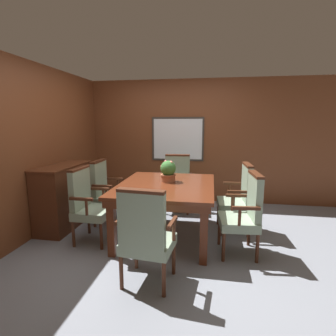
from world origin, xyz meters
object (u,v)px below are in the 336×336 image
at_px(potted_plant, 168,171).
at_px(sideboard_cabinet, 64,196).
at_px(dining_table, 166,190).
at_px(chair_head_far, 177,181).
at_px(chair_right_near, 245,211).
at_px(chair_right_far, 239,196).
at_px(chair_left_far, 106,190).
at_px(chair_head_near, 146,234).
at_px(chair_left_near, 88,202).

bearing_deg(potted_plant, sideboard_cabinet, -178.38).
height_order(dining_table, chair_head_far, chair_head_far).
xyz_separation_m(chair_right_near, potted_plant, (-1.03, 0.49, 0.38)).
bearing_deg(chair_right_near, chair_right_far, 175.43).
bearing_deg(chair_left_far, sideboard_cabinet, 111.22).
distance_m(chair_head_near, sideboard_cabinet, 2.08).
relative_size(chair_right_near, chair_left_near, 1.00).
bearing_deg(dining_table, sideboard_cabinet, 176.37).
xyz_separation_m(chair_head_far, chair_left_near, (-1.02, -1.49, 0.00)).
bearing_deg(chair_right_far, chair_right_near, -3.20).
height_order(chair_left_near, sideboard_cabinet, chair_left_near).
distance_m(dining_table, chair_left_far, 1.10).
bearing_deg(chair_head_far, chair_right_far, -40.77).
relative_size(chair_left_far, sideboard_cabinet, 0.95).
relative_size(chair_head_near, potted_plant, 3.31).
bearing_deg(potted_plant, dining_table, -91.04).
height_order(chair_right_near, sideboard_cabinet, chair_right_near).
xyz_separation_m(chair_right_far, potted_plant, (-1.03, -0.20, 0.38)).
xyz_separation_m(chair_left_far, potted_plant, (1.05, -0.19, 0.38)).
xyz_separation_m(chair_head_near, chair_right_near, (1.03, 0.84, 0.00)).
bearing_deg(dining_table, chair_head_near, -89.90).
relative_size(chair_right_near, potted_plant, 3.31).
bearing_deg(dining_table, chair_left_far, 161.92).
xyz_separation_m(chair_head_near, chair_left_far, (-1.05, 1.53, 0.00)).
bearing_deg(chair_left_far, chair_right_far, -90.48).
distance_m(chair_head_near, potted_plant, 1.39).
xyz_separation_m(potted_plant, sideboard_cabinet, (-1.63, -0.05, -0.44)).
xyz_separation_m(chair_head_near, sideboard_cabinet, (-1.63, 1.29, -0.06)).
xyz_separation_m(chair_head_near, potted_plant, (0.00, 1.34, 0.38)).
bearing_deg(chair_right_far, dining_table, -74.85).
relative_size(chair_head_near, sideboard_cabinet, 0.95).
relative_size(chair_head_near, chair_right_near, 1.00).
xyz_separation_m(chair_left_near, potted_plant, (1.02, 0.47, 0.38)).
distance_m(chair_left_near, potted_plant, 1.19).
xyz_separation_m(dining_table, chair_head_far, (-0.00, 1.17, -0.13)).
xyz_separation_m(chair_head_far, chair_right_far, (1.03, -0.82, 0.00)).
distance_m(chair_right_near, chair_left_far, 2.19).
distance_m(chair_head_far, chair_right_far, 1.32).
xyz_separation_m(dining_table, chair_right_far, (1.03, 0.35, -0.13)).
height_order(chair_right_near, chair_left_far, same).
xyz_separation_m(chair_head_near, chair_left_near, (-1.02, 0.86, 0.00)).
relative_size(chair_left_far, potted_plant, 3.31).
distance_m(chair_left_far, sideboard_cabinet, 0.64).
height_order(chair_right_near, chair_left_near, same).
distance_m(chair_head_near, chair_left_far, 1.85).
bearing_deg(chair_head_far, potted_plant, -92.10).
xyz_separation_m(dining_table, chair_left_far, (-1.04, 0.34, -0.13)).
distance_m(dining_table, chair_head_far, 1.17).
bearing_deg(potted_plant, chair_right_near, -25.57).
xyz_separation_m(dining_table, sideboard_cabinet, (-1.63, 0.10, -0.19)).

